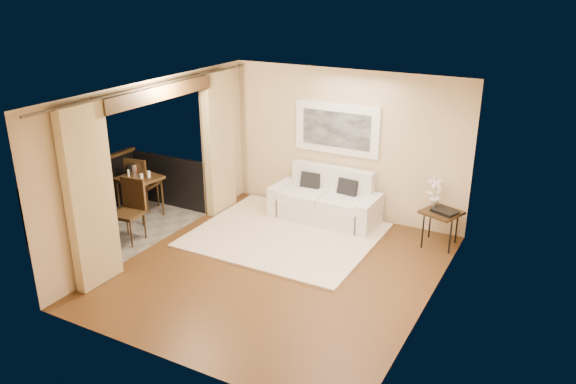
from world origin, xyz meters
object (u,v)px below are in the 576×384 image
Objects in this scene: ice_bucket at (133,169)px; bistro_table at (139,181)px; side_table at (441,215)px; balcony_chair_far at (139,180)px; balcony_chair_near at (131,205)px; orchid at (435,191)px; sofa at (326,202)px.

bistro_table is at bearing -22.31° from ice_bucket.
balcony_chair_far is at bearing -167.29° from side_table.
balcony_chair_far is 5.26× the size of ice_bucket.
balcony_chair_far is 0.99× the size of balcony_chair_near.
balcony_chair_near reaches higher than side_table.
orchid reaches higher than balcony_chair_far.
orchid reaches higher than balcony_chair_near.
bistro_table is at bearing -152.04° from sofa.
side_table is (2.10, -0.09, 0.22)m from sofa.
balcony_chair_far reaches higher than side_table.
sofa is 2.76× the size of side_table.
bistro_table is 0.28m from ice_bucket.
bistro_table is at bearing -161.80° from orchid.
sofa is 3.58m from ice_bucket.
balcony_chair_near is at bearing -56.72° from bistro_table.
orchid is 5.37m from ice_bucket.
sofa is 1.87× the size of balcony_chair_far.
side_table is 5.51m from ice_bucket.
balcony_chair_near reaches higher than bistro_table.
orchid is (-0.18, 0.17, 0.32)m from side_table.
balcony_chair_far is at bearing 103.49° from ice_bucket.
ice_bucket is at bearing -154.59° from sofa.
orchid is 5.06m from balcony_chair_near.
sofa is 3.42m from bistro_table.
balcony_chair_near is at bearing 117.31° from balcony_chair_far.
balcony_chair_near is (-2.54, -2.30, 0.29)m from sofa.
ice_bucket is (0.04, -0.17, 0.28)m from balcony_chair_far.
balcony_chair_near is at bearing -50.44° from ice_bucket.
orchid is at bearing 3.21° from sofa.
balcony_chair_far is 0.33m from ice_bucket.
balcony_chair_far is at bearing -157.41° from sofa.
sofa is 3.52m from balcony_chair_far.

